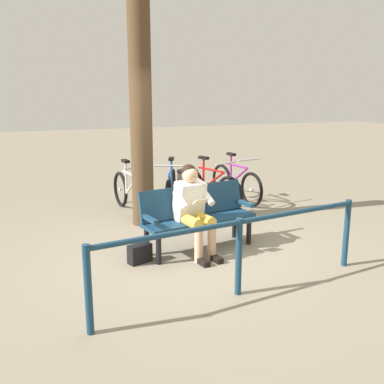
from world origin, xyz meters
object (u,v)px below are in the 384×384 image
Objects in this scene: handbag at (140,254)px; bicycle_blue at (210,188)px; tree_trunk at (141,116)px; litter_bin at (187,195)px; bench at (197,213)px; bicycle_red at (236,183)px; person_reading at (193,206)px; bicycle_silver at (130,193)px; bicycle_orange at (171,190)px.

bicycle_blue is at bearing -130.64° from handbag.
tree_trunk is 4.17× the size of litter_bin.
bicycle_blue is at bearing -138.12° from litter_bin.
handbag is (0.87, 0.25, -0.39)m from bench.
litter_bin is at bearing -127.36° from handbag.
litter_bin is (-1.24, -1.63, 0.30)m from handbag.
bicycle_red reaches higher than handbag.
bicycle_silver is (0.33, -2.29, -0.31)m from person_reading.
person_reading is at bearing -47.96° from bicycle_blue.
tree_trunk is (0.28, -1.57, 1.09)m from person_reading.
bicycle_blue is 1.50m from bicycle_silver.
litter_bin is 0.90m from bicycle_blue.
handbag is 0.19× the size of bicycle_blue.
bicycle_orange is (0.74, -0.10, 0.00)m from bicycle_blue.
handbag is (0.75, 0.06, -0.54)m from person_reading.
person_reading reaches higher than bicycle_orange.
bicycle_orange is at bearing 80.48° from bicycle_silver.
handbag is 2.07m from litter_bin.
bicycle_orange is at bearing -108.90° from bench.
bicycle_red is at bearing -137.70° from person_reading.
bicycle_silver is (0.75, -0.02, 0.00)m from bicycle_orange.
bicycle_orange reaches higher than handbag.
person_reading is 4.00× the size of handbag.
tree_trunk is 2.23× the size of bicycle_orange.
litter_bin is at bearing -118.07° from person_reading.
bicycle_orange is (-1.17, -2.33, 0.24)m from handbag.
bicycle_orange is (0.07, -0.70, -0.06)m from litter_bin.
bicycle_red is 1.04× the size of bicycle_blue.
bicycle_silver is (0.45, -2.10, -0.15)m from bench.
bicycle_blue is at bearing -128.33° from bench.
bicycle_orange and bicycle_silver have the same top height.
bicycle_red is at bearing 118.35° from bicycle_orange.
tree_trunk reaches higher than bicycle_silver.
bicycle_blue is 1.02× the size of bicycle_orange.
bicycle_silver is at bearing -114.37° from bicycle_blue.
bench is 1.06× the size of bicycle_orange.
handbag is 3.57m from bicycle_red.
bicycle_silver reaches higher than bench.
bicycle_orange is (-0.30, -2.08, -0.15)m from bench.
tree_trunk is at bearing -106.22° from handbag.
litter_bin is (-0.37, -1.38, -0.08)m from bench.
tree_trunk is 1.54m from litter_bin.
tree_trunk reaches higher than person_reading.
bicycle_red is (-1.69, -2.22, -0.15)m from bench.
bicycle_red reaches higher than litter_bin.
tree_trunk is at bearing -87.10° from bicycle_blue.
bench is at bearing 106.10° from tree_trunk.
bench reaches higher than handbag.
bicycle_silver is at bearing -68.92° from bicycle_orange.
tree_trunk is at bearing -22.28° from bicycle_orange.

